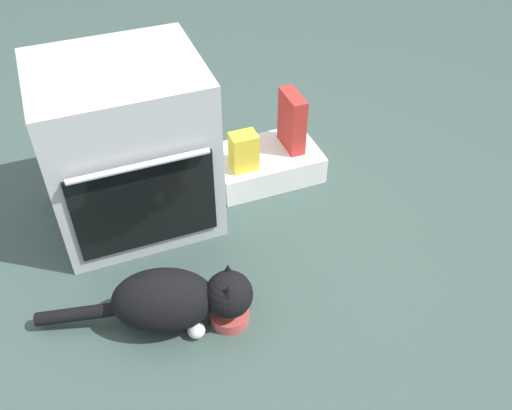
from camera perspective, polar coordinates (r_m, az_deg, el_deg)
The scene contains 7 objects.
ground at distance 2.34m, azimuth -7.73°, elevation -6.53°, with size 8.00×8.00×0.00m, color #384C47.
oven at distance 2.39m, azimuth -12.87°, elevation 5.73°, with size 0.65×0.61×0.73m.
pantry_cabinet at distance 2.73m, azimuth 0.98°, elevation 4.22°, with size 0.50×0.32×0.13m, color white.
food_bowl at distance 2.14m, azimuth -2.69°, elevation -11.01°, with size 0.15×0.15×0.08m.
cat at distance 2.07m, azimuth -8.14°, elevation -9.43°, with size 0.77×0.34×0.25m.
cereal_box at distance 2.66m, azimuth 3.67°, elevation 8.47°, with size 0.07×0.18×0.28m, color #B72D28.
snack_bag at distance 2.54m, azimuth -1.25°, elevation 5.45°, with size 0.12×0.09×0.18m, color yellow.
Camera 1 is at (-0.26, -1.54, 1.74)m, focal length 39.51 mm.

